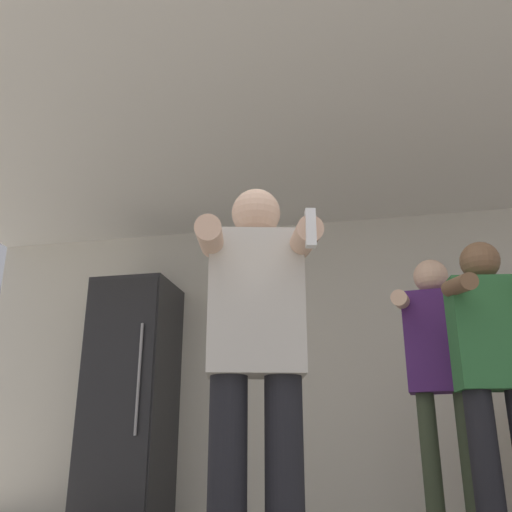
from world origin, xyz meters
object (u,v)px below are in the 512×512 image
object	(u,v)px
refrigerator	(131,395)
person_woman_foreground	(256,348)
person_man_side	(495,368)
person_spectator_back	(439,356)

from	to	relation	value
refrigerator	person_woman_foreground	distance (m)	2.92
refrigerator	person_man_side	size ratio (longest dim) A/B	1.19
refrigerator	person_spectator_back	xyz separation A→B (m)	(2.44, -0.89, 0.10)
person_man_side	person_spectator_back	distance (m)	0.57
refrigerator	person_spectator_back	bearing A→B (deg)	-20.06
person_man_side	person_spectator_back	world-z (taller)	person_spectator_back
refrigerator	person_man_side	xyz separation A→B (m)	(2.66, -1.40, -0.05)
person_spectator_back	person_man_side	bearing A→B (deg)	-66.25
refrigerator	person_woman_foreground	size ratio (longest dim) A/B	1.24
person_woman_foreground	person_spectator_back	size ratio (longest dim) A/B	0.91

